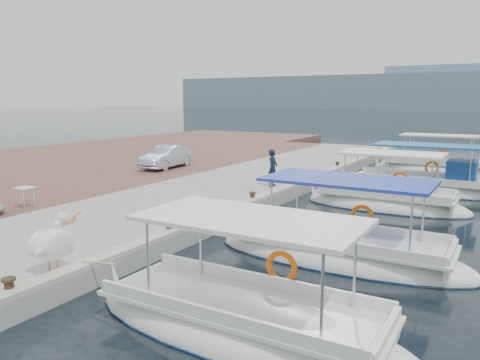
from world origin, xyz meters
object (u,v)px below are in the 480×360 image
object	(u,v)px
pelican	(53,243)
fisherman	(273,168)
fishing_caique_a	(242,326)
fishing_caique_c	(385,205)
fishing_caique_e	(434,170)
fishing_caique_d	(423,188)
parked_car	(167,157)
fishing_caique_b	(339,255)

from	to	relation	value
pelican	fisherman	distance (m)	11.76
fishing_caique_a	fisherman	xyz separation A→B (m)	(-4.90, 11.26, 1.19)
fishing_caique_c	pelican	distance (m)	13.04
fishing_caique_c	fishing_caique_e	world-z (taller)	same
fishing_caique_d	pelican	distance (m)	17.25
fishing_caique_e	parked_car	bearing A→B (deg)	-144.08
fishing_caique_a	fishing_caique_d	xyz separation A→B (m)	(0.64, 15.93, 0.06)
fishing_caique_d	parked_car	bearing A→B (deg)	-169.20
fisherman	fishing_caique_a	bearing A→B (deg)	-158.66
pelican	fisherman	bearing A→B (deg)	91.81
fishing_caique_b	fisherman	xyz separation A→B (m)	(-5.15, 6.45, 1.19)
pelican	fisherman	size ratio (longest dim) A/B	1.00
fishing_caique_b	pelican	world-z (taller)	fishing_caique_b
fishing_caique_d	fishing_caique_e	xyz separation A→B (m)	(-0.42, 6.74, -0.06)
fishing_caique_d	fishing_caique_a	bearing A→B (deg)	-92.30
fishing_caique_a	pelican	world-z (taller)	fishing_caique_a
fishing_caique_c	parked_car	xyz separation A→B (m)	(-12.45, 1.70, 0.99)
fishing_caique_c	fisherman	world-z (taller)	fishing_caique_c
fishing_caique_b	parked_car	distance (m)	15.45
fisherman	fishing_caique_e	bearing A→B (deg)	-26.40
fishing_caique_a	pelican	size ratio (longest dim) A/B	4.08
fishing_caique_d	parked_car	distance (m)	13.46
fishing_caique_a	fishing_caique_d	bearing A→B (deg)	87.70
fishing_caique_c	parked_car	distance (m)	12.60
fishing_caique_a	parked_car	xyz separation A→B (m)	(-12.55, 13.42, 0.99)
fishing_caique_d	parked_car	size ratio (longest dim) A/B	2.06
fishing_caique_b	fishing_caique_e	distance (m)	17.86
fishing_caique_b	parked_car	world-z (taller)	fishing_caique_b
fishing_caique_b	fisherman	distance (m)	8.34
fishing_caique_a	parked_car	size ratio (longest dim) A/B	1.77
fishing_caique_a	fishing_caique_c	bearing A→B (deg)	90.48
fishing_caique_c	fishing_caique_d	bearing A→B (deg)	80.05
fishing_caique_b	fishing_caique_d	xyz separation A→B (m)	(0.39, 11.12, 0.06)
fishing_caique_e	fishing_caique_c	bearing A→B (deg)	-91.69
fishing_caique_c	parked_car	size ratio (longest dim) A/B	1.72
fisherman	parked_car	size ratio (longest dim) A/B	0.43
fishing_caique_c	fishing_caique_d	distance (m)	4.28
fishing_caique_e	parked_car	distance (m)	15.80
fishing_caique_e	pelican	bearing A→B (deg)	-101.61
fishing_caique_b	parked_car	bearing A→B (deg)	146.07
fishing_caique_e	fisherman	distance (m)	12.57
fishing_caique_c	fishing_caique_e	distance (m)	10.95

